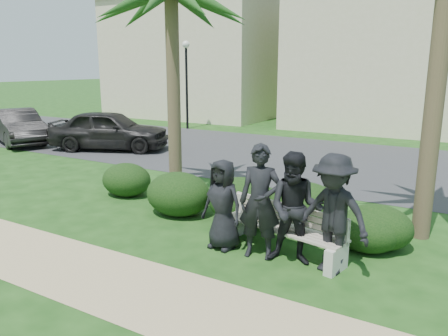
{
  "coord_description": "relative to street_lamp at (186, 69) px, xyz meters",
  "views": [
    {
      "loc": [
        3.67,
        -6.03,
        3.08
      ],
      "look_at": [
        -0.43,
        1.0,
        1.17
      ],
      "focal_mm": 35.0,
      "sensor_mm": 36.0,
      "label": 1
    }
  ],
  "objects": [
    {
      "name": "park_bench",
      "position": [
        10.02,
        -11.59,
        -2.59
      ],
      "size": [
        2.34,
        0.95,
        0.79
      ],
      "rotation": [
        0.0,
        0.0,
        -0.2
      ],
      "color": "#B0A394",
      "rests_on": "ground"
    },
    {
      "name": "footpath",
      "position": [
        9.0,
        -13.8,
        -2.94
      ],
      "size": [
        30.0,
        1.6,
        0.01
      ],
      "primitive_type": "cube",
      "color": "tan",
      "rests_on": "ground"
    },
    {
      "name": "man_d",
      "position": [
        10.96,
        -11.86,
        -2.02
      ],
      "size": [
        1.31,
        0.92,
        1.84
      ],
      "primitive_type": "imported",
      "rotation": [
        0.0,
        0.0,
        -0.22
      ],
      "color": "black",
      "rests_on": "ground"
    },
    {
      "name": "hedge_e",
      "position": [
        11.25,
        -10.77,
        -2.58
      ],
      "size": [
        1.11,
        0.92,
        0.73
      ],
      "primitive_type": "ellipsoid",
      "color": "black",
      "rests_on": "ground"
    },
    {
      "name": "stucco_bldg_left",
      "position": [
        -3.0,
        6.0,
        0.72
      ],
      "size": [
        10.4,
        8.4,
        7.3
      ],
      "color": "beige",
      "rests_on": "ground"
    },
    {
      "name": "hedge_b",
      "position": [
        7.36,
        -10.86,
        -2.48
      ],
      "size": [
        1.43,
        1.18,
        0.93
      ],
      "primitive_type": "ellipsoid",
      "color": "black",
      "rests_on": "ground"
    },
    {
      "name": "asphalt_street",
      "position": [
        9.0,
        -4.0,
        -2.94
      ],
      "size": [
        160.0,
        8.0,
        0.01
      ],
      "primitive_type": "cube",
      "color": "#2D2D30",
      "rests_on": "ground"
    },
    {
      "name": "car_a",
      "position": [
        0.77,
        -6.18,
        -2.2
      ],
      "size": [
        4.72,
        3.32,
        1.49
      ],
      "primitive_type": "imported",
      "rotation": [
        0.0,
        0.0,
        1.97
      ],
      "color": "black",
      "rests_on": "ground"
    },
    {
      "name": "man_b",
      "position": [
        9.79,
        -11.93,
        -2.0
      ],
      "size": [
        0.77,
        0.59,
        1.89
      ],
      "primitive_type": "imported",
      "rotation": [
        0.0,
        0.0,
        0.22
      ],
      "color": "black",
      "rests_on": "ground"
    },
    {
      "name": "car_b",
      "position": [
        -3.46,
        -7.03,
        -2.25
      ],
      "size": [
        4.43,
        2.95,
        1.38
      ],
      "primitive_type": "imported",
      "rotation": [
        0.0,
        0.0,
        1.18
      ],
      "color": "black",
      "rests_on": "ground"
    },
    {
      "name": "street_lamp",
      "position": [
        0.0,
        0.0,
        0.0
      ],
      "size": [
        0.36,
        0.36,
        4.29
      ],
      "color": "black",
      "rests_on": "ground"
    },
    {
      "name": "hedge_d",
      "position": [
        9.98,
        -10.38,
        -2.46
      ],
      "size": [
        1.47,
        1.21,
        0.96
      ],
      "primitive_type": "ellipsoid",
      "color": "black",
      "rests_on": "ground"
    },
    {
      "name": "man_c",
      "position": [
        10.37,
        -11.87,
        -2.04
      ],
      "size": [
        1.01,
        0.86,
        1.81
      ],
      "primitive_type": "imported",
      "rotation": [
        0.0,
        0.0,
        0.22
      ],
      "color": "black",
      "rests_on": "ground"
    },
    {
      "name": "hedge_c",
      "position": [
        8.78,
        -10.62,
        -2.47
      ],
      "size": [
        1.45,
        1.2,
        0.95
      ],
      "primitive_type": "ellipsoid",
      "color": "black",
      "rests_on": "ground"
    },
    {
      "name": "stucco_bldg_right",
      "position": [
        8.0,
        6.0,
        0.72
      ],
      "size": [
        8.4,
        8.4,
        7.3
      ],
      "color": "beige",
      "rests_on": "ground"
    },
    {
      "name": "ground",
      "position": [
        9.0,
        -12.0,
        -2.94
      ],
      "size": [
        160.0,
        160.0,
        0.0
      ],
      "primitive_type": "plane",
      "color": "#173F12",
      "rests_on": "ground"
    },
    {
      "name": "hedge_a",
      "position": [
        5.44,
        -10.36,
        -2.53
      ],
      "size": [
        1.25,
        1.04,
        0.82
      ],
      "primitive_type": "ellipsoid",
      "color": "black",
      "rests_on": "ground"
    },
    {
      "name": "man_a",
      "position": [
        9.08,
        -11.92,
        -2.16
      ],
      "size": [
        0.81,
        0.57,
        1.56
      ],
      "primitive_type": "imported",
      "rotation": [
        0.0,
        0.0,
        -0.1
      ],
      "color": "black",
      "rests_on": "ground"
    },
    {
      "name": "hedge_f",
      "position": [
        11.38,
        -10.56,
        -2.55
      ],
      "size": [
        1.2,
        0.99,
        0.79
      ],
      "primitive_type": "ellipsoid",
      "color": "black",
      "rests_on": "ground"
    }
  ]
}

